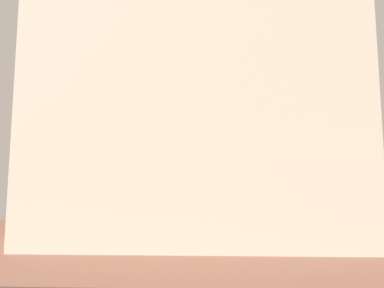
{
  "coord_description": "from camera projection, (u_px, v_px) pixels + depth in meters",
  "views": [
    {
      "loc": [
        1.19,
        -3.28,
        3.24
      ],
      "look_at": [
        0.32,
        10.31,
        5.12
      ],
      "focal_mm": 39.1,
      "sensor_mm": 36.0,
      "label": 1
    }
  ],
  "objects": [
    {
      "name": "landmark_building",
      "position": [
        194.0,
        94.0,
        33.4
      ],
      "size": [
        23.55,
        14.05,
        41.36
      ],
      "color": "#B2A893",
      "rests_on": "ground_plane"
    }
  ]
}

